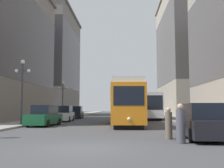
# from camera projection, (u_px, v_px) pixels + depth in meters

# --- Properties ---
(ground_plane) EXTENTS (200.00, 200.00, 0.00)m
(ground_plane) POSITION_uv_depth(u_px,v_px,m) (86.00, 148.00, 10.28)
(ground_plane) COLOR #424244
(sidewalk_left) EXTENTS (3.23, 120.00, 0.15)m
(sidewalk_left) POSITION_uv_depth(u_px,v_px,m) (72.00, 116.00, 50.44)
(sidewalk_left) COLOR gray
(sidewalk_left) RESTS_ON ground
(sidewalk_right) EXTENTS (3.23, 120.00, 0.15)m
(sidewalk_right) POSITION_uv_depth(u_px,v_px,m) (160.00, 116.00, 49.72)
(sidewalk_right) COLOR gray
(sidewalk_right) RESTS_ON ground
(streetcar) EXTENTS (2.92, 12.87, 3.89)m
(streetcar) POSITION_uv_depth(u_px,v_px,m) (126.00, 102.00, 24.87)
(streetcar) COLOR black
(streetcar) RESTS_ON ground
(transit_bus) EXTENTS (3.03, 12.56, 3.45)m
(transit_bus) POSITION_uv_depth(u_px,v_px,m) (150.00, 105.00, 37.12)
(transit_bus) COLOR black
(transit_bus) RESTS_ON ground
(parked_car_left_near) EXTENTS (2.10, 5.05, 1.82)m
(parked_car_left_near) POSITION_uv_depth(u_px,v_px,m) (45.00, 116.00, 23.11)
(parked_car_left_near) COLOR black
(parked_car_left_near) RESTS_ON ground
(parked_car_left_mid) EXTENTS (2.04, 4.80, 1.82)m
(parked_car_left_mid) POSITION_uv_depth(u_px,v_px,m) (64.00, 114.00, 30.68)
(parked_car_left_mid) COLOR black
(parked_car_left_mid) RESTS_ON ground
(parked_car_right_far) EXTENTS (2.09, 5.00, 1.82)m
(parked_car_right_far) POSITION_uv_depth(u_px,v_px,m) (202.00, 122.00, 13.43)
(parked_car_right_far) COLOR black
(parked_car_right_far) RESTS_ON ground
(parked_car_left_far) EXTENTS (2.04, 4.41, 1.82)m
(parked_car_left_far) POSITION_uv_depth(u_px,v_px,m) (76.00, 113.00, 38.59)
(parked_car_left_far) COLOR black
(parked_car_left_far) RESTS_ON ground
(pedestrian_crossing_near) EXTENTS (0.40, 0.40, 1.79)m
(pedestrian_crossing_near) POSITION_uv_depth(u_px,v_px,m) (181.00, 125.00, 11.78)
(pedestrian_crossing_near) COLOR #4C4C56
(pedestrian_crossing_near) RESTS_ON ground
(pedestrian_crossing_far) EXTENTS (0.36, 0.36, 1.62)m
(pedestrian_crossing_far) POSITION_uv_depth(u_px,v_px,m) (169.00, 124.00, 13.36)
(pedestrian_crossing_far) COLOR #6B5B4C
(pedestrian_crossing_far) RESTS_ON ground
(lamp_post_left_near) EXTENTS (1.41, 0.36, 5.67)m
(lamp_post_left_near) POSITION_uv_depth(u_px,v_px,m) (22.00, 82.00, 22.93)
(lamp_post_left_near) COLOR #333338
(lamp_post_left_near) RESTS_ON sidewalk_left
(lamp_post_left_far) EXTENTS (1.41, 0.36, 5.22)m
(lamp_post_left_far) POSITION_uv_depth(u_px,v_px,m) (63.00, 94.00, 38.35)
(lamp_post_left_far) COLOR #333338
(lamp_post_left_far) RESTS_ON sidewalk_left
(building_left_midblock) EXTENTS (14.30, 20.74, 23.38)m
(building_left_midblock) POSITION_uv_depth(u_px,v_px,m) (43.00, 62.00, 59.63)
(building_left_midblock) COLOR slate
(building_left_midblock) RESTS_ON ground
(building_right_corner) EXTENTS (13.12, 24.17, 25.72)m
(building_right_corner) POSITION_uv_depth(u_px,v_px,m) (194.00, 52.00, 54.53)
(building_right_corner) COLOR #B2A893
(building_right_corner) RESTS_ON ground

